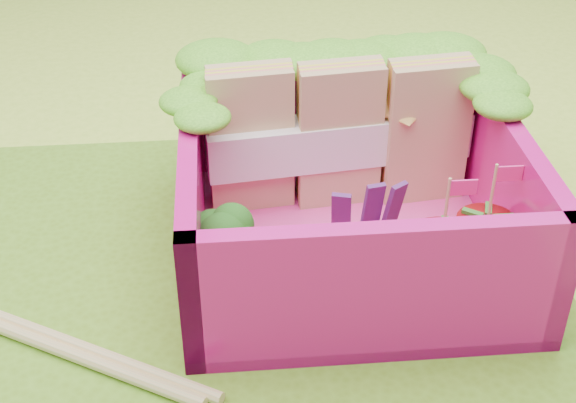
{
  "coord_description": "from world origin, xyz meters",
  "views": [
    {
      "loc": [
        0.01,
        -2.28,
        2.02
      ],
      "look_at": [
        0.25,
        0.32,
        0.28
      ],
      "focal_mm": 50.0,
      "sensor_mm": 36.0,
      "label": 1
    }
  ],
  "objects_px": {
    "broccoli": "(223,246)",
    "strawberry_right": "(484,243)",
    "bento_box": "(350,193)",
    "strawberry_left": "(440,259)",
    "sandwich_stack": "(341,135)"
  },
  "relations": [
    {
      "from": "bento_box",
      "to": "strawberry_left",
      "type": "xyz_separation_m",
      "value": [
        0.29,
        -0.32,
        -0.1
      ]
    },
    {
      "from": "bento_box",
      "to": "strawberry_right",
      "type": "distance_m",
      "value": 0.54
    },
    {
      "from": "sandwich_stack",
      "to": "broccoli",
      "type": "height_order",
      "value": "sandwich_stack"
    },
    {
      "from": "strawberry_left",
      "to": "strawberry_right",
      "type": "xyz_separation_m",
      "value": [
        0.19,
        0.08,
        -0.0
      ]
    },
    {
      "from": "bento_box",
      "to": "broccoli",
      "type": "distance_m",
      "value": 0.57
    },
    {
      "from": "bento_box",
      "to": "strawberry_left",
      "type": "distance_m",
      "value": 0.44
    },
    {
      "from": "sandwich_stack",
      "to": "strawberry_left",
      "type": "bearing_deg",
      "value": -66.19
    },
    {
      "from": "broccoli",
      "to": "bento_box",
      "type": "bearing_deg",
      "value": 26.4
    },
    {
      "from": "sandwich_stack",
      "to": "strawberry_right",
      "type": "xyz_separation_m",
      "value": [
        0.47,
        -0.56,
        -0.18
      ]
    },
    {
      "from": "bento_box",
      "to": "strawberry_left",
      "type": "relative_size",
      "value": 2.74
    },
    {
      "from": "bento_box",
      "to": "strawberry_right",
      "type": "height_order",
      "value": "bento_box"
    },
    {
      "from": "bento_box",
      "to": "strawberry_right",
      "type": "relative_size",
      "value": 2.76
    },
    {
      "from": "broccoli",
      "to": "strawberry_right",
      "type": "bearing_deg",
      "value": 0.91
    },
    {
      "from": "strawberry_right",
      "to": "strawberry_left",
      "type": "bearing_deg",
      "value": -157.05
    },
    {
      "from": "strawberry_left",
      "to": "strawberry_right",
      "type": "distance_m",
      "value": 0.21
    }
  ]
}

